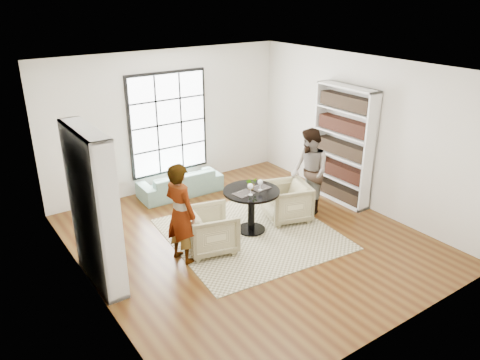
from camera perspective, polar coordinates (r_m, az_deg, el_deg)
ground at (r=8.40m, az=1.07°, el=-7.23°), size 6.00×6.00×0.00m
room_shell at (r=8.27m, az=-1.06°, el=1.91°), size 6.00×6.01×6.00m
rug at (r=8.56m, az=1.33°, el=-6.57°), size 3.07×3.07×0.01m
pedestal_table at (r=8.42m, az=1.39°, el=-2.67°), size 1.02×1.02×0.81m
sofa at (r=10.15m, az=-7.29°, el=-0.33°), size 1.81×0.76×0.52m
armchair_left at (r=7.93m, az=-3.58°, el=-6.11°), size 0.99×0.97×0.75m
armchair_right at (r=8.98m, az=5.71°, el=-2.63°), size 1.01×0.99×0.74m
person_left at (r=7.48m, az=-7.27°, el=-4.07°), size 0.53×0.69×1.68m
person_right at (r=9.14m, az=8.46°, el=0.97°), size 0.84×0.97×1.70m
placemat_left at (r=8.19m, az=0.48°, el=-1.65°), size 0.37×0.30×0.01m
placemat_right at (r=8.43m, az=2.49°, el=-0.96°), size 0.37×0.30×0.01m
cutlery_left at (r=8.19m, az=0.48°, el=-1.61°), size 0.17×0.24×0.01m
cutlery_right at (r=8.43m, az=2.49°, el=-0.92°), size 0.17×0.24×0.01m
wine_glass_left at (r=8.09m, az=1.29°, el=-0.83°), size 0.10×0.10×0.22m
wine_glass_right at (r=8.28m, az=2.48°, el=-0.30°), size 0.09×0.09×0.21m
flower_centerpiece at (r=8.33m, az=1.37°, el=-0.43°), size 0.22×0.19×0.22m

